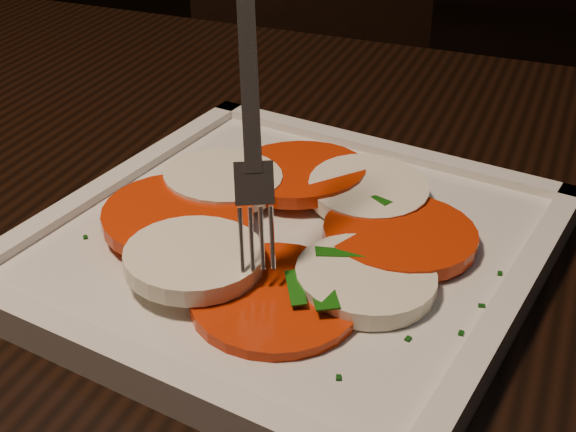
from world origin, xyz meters
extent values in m
cube|color=black|center=(0.04, -0.19, 0.73)|extent=(1.27, 0.91, 0.04)
cube|color=black|center=(-0.06, 0.58, 0.45)|extent=(0.56, 0.56, 0.04)
cylinder|color=black|center=(-0.15, 0.35, 0.21)|extent=(0.04, 0.04, 0.41)
cylinder|color=black|center=(0.18, 0.49, 0.21)|extent=(0.04, 0.04, 0.41)
cylinder|color=black|center=(-0.30, 0.67, 0.21)|extent=(0.04, 0.04, 0.41)
cylinder|color=black|center=(0.03, 0.82, 0.21)|extent=(0.04, 0.04, 0.41)
cube|color=white|center=(0.10, -0.19, 0.76)|extent=(0.34, 0.34, 0.01)
cylinder|color=red|center=(0.11, -0.26, 0.77)|extent=(0.09, 0.09, 0.01)
cylinder|color=white|center=(0.16, -0.23, 0.77)|extent=(0.08, 0.08, 0.01)
cylinder|color=red|center=(0.17, -0.18, 0.77)|extent=(0.09, 0.09, 0.01)
cylinder|color=white|center=(0.14, -0.14, 0.77)|extent=(0.08, 0.08, 0.02)
cylinder|color=red|center=(0.09, -0.13, 0.77)|extent=(0.09, 0.09, 0.02)
cylinder|color=white|center=(0.05, -0.16, 0.78)|extent=(0.08, 0.08, 0.02)
cylinder|color=red|center=(0.04, -0.20, 0.78)|extent=(0.09, 0.09, 0.01)
cylinder|color=white|center=(0.07, -0.25, 0.78)|extent=(0.08, 0.08, 0.01)
cube|color=#165B0F|center=(0.12, -0.25, 0.78)|extent=(0.02, 0.03, 0.00)
cube|color=#165B0F|center=(0.10, -0.15, 0.78)|extent=(0.01, 0.04, 0.00)
cube|color=#165B0F|center=(0.14, -0.25, 0.78)|extent=(0.03, 0.04, 0.00)
cube|color=#165B0F|center=(0.11, -0.14, 0.78)|extent=(0.04, 0.04, 0.00)
cube|color=#165B0F|center=(0.15, -0.21, 0.78)|extent=(0.05, 0.03, 0.00)
cube|color=#165B0F|center=(0.16, -0.14, 0.78)|extent=(0.03, 0.03, 0.00)
cube|color=#0A370A|center=(0.21, -0.25, 0.77)|extent=(0.00, 0.00, 0.00)
cube|color=#0A370A|center=(0.02, -0.17, 0.77)|extent=(0.00, 0.00, 0.00)
cube|color=#0A370A|center=(0.18, -0.26, 0.77)|extent=(0.00, 0.00, 0.00)
cube|color=#0A370A|center=(0.10, -0.28, 0.77)|extent=(0.00, 0.00, 0.00)
cube|color=#0A370A|center=(-0.01, -0.15, 0.77)|extent=(0.00, 0.00, 0.00)
cube|color=#0A370A|center=(0.18, -0.23, 0.77)|extent=(0.00, 0.00, 0.00)
cube|color=#0A370A|center=(0.01, -0.17, 0.77)|extent=(0.00, 0.00, 0.00)
cube|color=#0A370A|center=(-0.01, -0.23, 0.77)|extent=(0.00, 0.00, 0.00)
cube|color=#0A370A|center=(0.16, -0.25, 0.77)|extent=(0.00, 0.00, 0.00)
cube|color=#0A370A|center=(0.03, -0.11, 0.77)|extent=(0.00, 0.00, 0.00)
cube|color=#0A370A|center=(0.22, -0.19, 0.77)|extent=(0.00, 0.00, 0.00)
cube|color=#0A370A|center=(0.09, -0.09, 0.77)|extent=(0.00, 0.00, 0.00)
cube|color=#0A370A|center=(0.11, -0.10, 0.77)|extent=(0.00, 0.00, 0.00)
cube|color=#0A370A|center=(-0.01, -0.19, 0.77)|extent=(0.00, 0.00, 0.00)
cube|color=#0A370A|center=(0.22, -0.23, 0.77)|extent=(0.00, 0.00, 0.00)
cube|color=#0A370A|center=(0.12, -0.08, 0.77)|extent=(0.00, 0.00, 0.00)
cube|color=#0A370A|center=(0.16, -0.30, 0.77)|extent=(0.00, 0.00, 0.00)
cube|color=#0A370A|center=(0.17, -0.11, 0.77)|extent=(0.00, 0.00, 0.00)
camera|label=1|loc=(0.21, -0.57, 1.02)|focal=50.00mm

